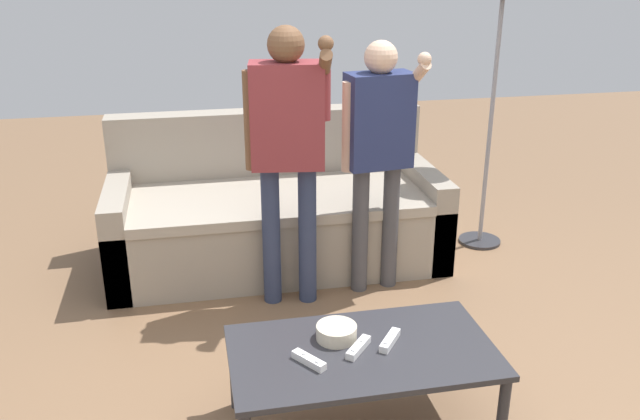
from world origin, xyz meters
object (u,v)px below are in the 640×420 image
object	(u,v)px
game_remote_wand_spare	(309,360)
coffee_table	(362,359)
game_remote_wand_near	(358,348)
couch	(275,213)
snack_bowl	(337,332)
game_remote_wand_far	(390,340)
player_center	(288,137)
game_remote_nunchuk	(325,330)
floor_lamp	(503,0)
player_right	(378,139)

from	to	relation	value
game_remote_wand_spare	coffee_table	bearing A→B (deg)	13.53
game_remote_wand_near	couch	bearing A→B (deg)	92.85
snack_bowl	game_remote_wand_far	bearing A→B (deg)	-21.44
player_center	game_remote_wand_spare	bearing A→B (deg)	-95.55
game_remote_wand_near	player_center	bearing A→B (deg)	94.40
couch	game_remote_wand_near	bearing A→B (deg)	-87.15
game_remote_wand_near	game_remote_wand_far	size ratio (longest dim) A/B	0.97
game_remote_nunchuk	floor_lamp	world-z (taller)	floor_lamp
game_remote_wand_far	snack_bowl	bearing A→B (deg)	158.56
game_remote_nunchuk	player_right	bearing A→B (deg)	64.00
snack_bowl	floor_lamp	xyz separation A→B (m)	(1.37, 1.59, 1.16)
game_remote_wand_near	game_remote_nunchuk	bearing A→B (deg)	126.89
snack_bowl	game_remote_wand_near	bearing A→B (deg)	-57.92
floor_lamp	game_remote_wand_far	size ratio (longest dim) A/B	12.39
floor_lamp	game_remote_wand_far	bearing A→B (deg)	-124.99
game_remote_wand_far	game_remote_wand_spare	size ratio (longest dim) A/B	1.01
couch	game_remote_nunchuk	world-z (taller)	couch
game_remote_wand_far	game_remote_wand_spare	world-z (taller)	same
game_remote_nunchuk	player_center	bearing A→B (deg)	89.05
player_right	player_center	xyz separation A→B (m)	(-0.51, -0.06, 0.06)
game_remote_nunchuk	game_remote_wand_far	size ratio (longest dim) A/B	0.59
game_remote_nunchuk	floor_lamp	xyz separation A→B (m)	(1.41, 1.56, 1.17)
game_remote_nunchuk	game_remote_wand_far	world-z (taller)	game_remote_nunchuk
game_remote_nunchuk	game_remote_wand_near	xyz separation A→B (m)	(0.11, -0.14, -0.01)
couch	game_remote_wand_near	size ratio (longest dim) A/B	14.13
snack_bowl	player_right	world-z (taller)	player_right
floor_lamp	game_remote_wand_near	distance (m)	2.45
game_remote_wand_spare	floor_lamp	bearing A→B (deg)	49.05
game_remote_nunchuk	game_remote_wand_near	bearing A→B (deg)	-53.11
game_remote_nunchuk	floor_lamp	distance (m)	2.41
game_remote_nunchuk	couch	bearing A→B (deg)	89.33
couch	game_remote_nunchuk	distance (m)	1.62
couch	coffee_table	distance (m)	1.76
floor_lamp	game_remote_wand_near	size ratio (longest dim) A/B	12.77
player_center	game_remote_wand_near	size ratio (longest dim) A/B	10.55
game_remote_wand_near	coffee_table	bearing A→B (deg)	21.02
couch	game_remote_nunchuk	size ratio (longest dim) A/B	23.19
floor_lamp	game_remote_wand_spare	bearing A→B (deg)	-130.95
couch	game_remote_nunchuk	xyz separation A→B (m)	(-0.02, -1.62, 0.12)
couch	floor_lamp	size ratio (longest dim) A/B	1.11
player_center	player_right	bearing A→B (deg)	6.72
floor_lamp	snack_bowl	bearing A→B (deg)	-130.72
couch	player_center	bearing A→B (deg)	-90.18
player_center	game_remote_wand_near	xyz separation A→B (m)	(0.09, -1.16, -0.55)
snack_bowl	game_remote_wand_spare	size ratio (longest dim) A/B	1.12
coffee_table	player_right	world-z (taller)	player_right
snack_bowl	game_remote_nunchuk	world-z (taller)	snack_bowl
floor_lamp	game_remote_wand_spare	size ratio (longest dim) A/B	12.55
floor_lamp	player_right	distance (m)	1.22
snack_bowl	floor_lamp	bearing A→B (deg)	49.28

